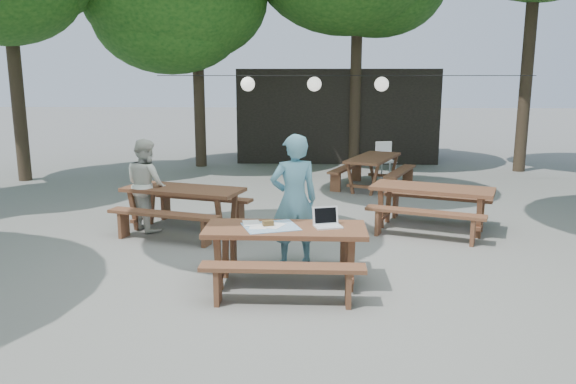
# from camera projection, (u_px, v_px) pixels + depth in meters

# --- Properties ---
(ground) EXTENTS (80.00, 80.00, 0.00)m
(ground) POSITION_uv_depth(u_px,v_px,m) (327.00, 261.00, 8.02)
(ground) COLOR #61605C
(ground) RESTS_ON ground
(pavilion) EXTENTS (6.00, 3.00, 2.80)m
(pavilion) POSITION_uv_depth(u_px,v_px,m) (336.00, 114.00, 17.98)
(pavilion) COLOR black
(pavilion) RESTS_ON ground
(main_picnic_table) EXTENTS (2.00, 1.58, 0.75)m
(main_picnic_table) POSITION_uv_depth(u_px,v_px,m) (285.00, 255.00, 7.02)
(main_picnic_table) COLOR brown
(main_picnic_table) RESTS_ON ground
(picnic_table_nw) EXTENTS (2.27, 2.05, 0.75)m
(picnic_table_nw) POSITION_uv_depth(u_px,v_px,m) (184.00, 209.00, 9.47)
(picnic_table_nw) COLOR brown
(picnic_table_nw) RESTS_ON ground
(picnic_table_ne) EXTENTS (2.33, 2.15, 0.75)m
(picnic_table_ne) POSITION_uv_depth(u_px,v_px,m) (431.00, 208.00, 9.55)
(picnic_table_ne) COLOR brown
(picnic_table_ne) RESTS_ON ground
(picnic_table_far_e) EXTENTS (2.19, 2.36, 0.75)m
(picnic_table_far_e) POSITION_uv_depth(u_px,v_px,m) (373.00, 172.00, 13.12)
(picnic_table_far_e) COLOR brown
(picnic_table_far_e) RESTS_ON ground
(woman) EXTENTS (0.76, 0.60, 1.83)m
(woman) POSITION_uv_depth(u_px,v_px,m) (294.00, 200.00, 7.70)
(woman) COLOR #70B5CC
(woman) RESTS_ON ground
(second_person) EXTENTS (0.95, 0.96, 1.56)m
(second_person) POSITION_uv_depth(u_px,v_px,m) (146.00, 185.00, 9.51)
(second_person) COLOR silver
(second_person) RESTS_ON ground
(plastic_chair) EXTENTS (0.54, 0.54, 0.90)m
(plastic_chair) POSITION_uv_depth(u_px,v_px,m) (386.00, 167.00, 14.72)
(plastic_chair) COLOR white
(plastic_chair) RESTS_ON ground
(laptop) EXTENTS (0.39, 0.34, 0.24)m
(laptop) POSITION_uv_depth(u_px,v_px,m) (327.00, 221.00, 6.98)
(laptop) COLOR white
(laptop) RESTS_ON main_picnic_table
(tabletop_clutter) EXTENTS (0.80, 0.74, 0.08)m
(tabletop_clutter) POSITION_uv_depth(u_px,v_px,m) (269.00, 226.00, 6.97)
(tabletop_clutter) COLOR #3784BD
(tabletop_clutter) RESTS_ON main_picnic_table
(paper_lanterns) EXTENTS (9.00, 0.34, 0.38)m
(paper_lanterns) POSITION_uv_depth(u_px,v_px,m) (315.00, 84.00, 13.41)
(paper_lanterns) COLOR black
(paper_lanterns) RESTS_ON ground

